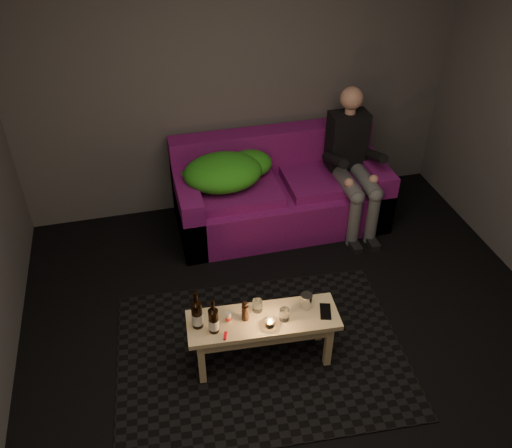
{
  "coord_description": "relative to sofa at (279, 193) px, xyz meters",
  "views": [
    {
      "loc": [
        -0.95,
        -2.21,
        3.08
      ],
      "look_at": [
        -0.11,
        1.14,
        0.5
      ],
      "focal_mm": 38.0,
      "sensor_mm": 36.0,
      "label": 1
    }
  ],
  "objects": [
    {
      "name": "beer_bottle_a",
      "position": [
        -1.0,
        -1.56,
        0.23
      ],
      "size": [
        0.07,
        0.07,
        0.3
      ],
      "color": "black",
      "rests_on": "coffee_table"
    },
    {
      "name": "person",
      "position": [
        0.62,
        -0.15,
        0.36
      ],
      "size": [
        0.34,
        0.79,
        1.27
      ],
      "color": "black",
      "rests_on": "sofa"
    },
    {
      "name": "red_lighter",
      "position": [
        -0.85,
        -1.69,
        0.13
      ],
      "size": [
        0.04,
        0.07,
        0.01
      ],
      "primitive_type": "cube",
      "rotation": [
        0.0,
        0.0,
        -0.31
      ],
      "color": "red",
      "rests_on": "coffee_table"
    },
    {
      "name": "room",
      "position": [
        -0.27,
        -1.35,
        1.35
      ],
      "size": [
        4.5,
        4.5,
        4.5
      ],
      "color": "silver",
      "rests_on": "ground"
    },
    {
      "name": "sofa",
      "position": [
        0.0,
        0.0,
        0.0
      ],
      "size": [
        1.9,
        0.86,
        0.82
      ],
      "color": "#620D65",
      "rests_on": "floor"
    },
    {
      "name": "tealight",
      "position": [
        -0.54,
        -1.67,
        0.15
      ],
      "size": [
        0.07,
        0.07,
        0.05
      ],
      "color": "white",
      "rests_on": "coffee_table"
    },
    {
      "name": "steel_cup",
      "position": [
        -0.26,
        -1.57,
        0.18
      ],
      "size": [
        0.11,
        0.11,
        0.11
      ],
      "primitive_type": "cylinder",
      "rotation": [
        0.0,
        0.0,
        -0.43
      ],
      "color": "#BBBDC2",
      "rests_on": "coffee_table"
    },
    {
      "name": "pepper_mill",
      "position": [
        -0.69,
        -1.58,
        0.18
      ],
      "size": [
        0.05,
        0.05,
        0.12
      ],
      "primitive_type": "cylinder",
      "rotation": [
        0.0,
        0.0,
        0.2
      ],
      "color": "black",
      "rests_on": "coffee_table"
    },
    {
      "name": "rug",
      "position": [
        -0.57,
        -1.55,
        -0.29
      ],
      "size": [
        2.14,
        1.63,
        0.01
      ],
      "primitive_type": "cube",
      "rotation": [
        0.0,
        0.0,
        -0.07
      ],
      "color": "black",
      "rests_on": "floor"
    },
    {
      "name": "green_blanket",
      "position": [
        -0.49,
        -0.01,
        0.32
      ],
      "size": [
        0.84,
        0.57,
        0.29
      ],
      "color": "green",
      "rests_on": "sofa"
    },
    {
      "name": "floor",
      "position": [
        -0.27,
        -1.82,
        -0.3
      ],
      "size": [
        4.5,
        4.5,
        0.0
      ],
      "primitive_type": "plane",
      "color": "black",
      "rests_on": "ground"
    },
    {
      "name": "smartphone",
      "position": [
        -0.15,
        -1.65,
        0.12
      ],
      "size": [
        0.11,
        0.16,
        0.01
      ],
      "primitive_type": "cube",
      "rotation": [
        0.0,
        0.0,
        -0.3
      ],
      "color": "black",
      "rests_on": "coffee_table"
    },
    {
      "name": "tumbler_front",
      "position": [
        -0.44,
        -1.64,
        0.16
      ],
      "size": [
        0.09,
        0.09,
        0.09
      ],
      "primitive_type": "cylinder",
      "rotation": [
        0.0,
        0.0,
        -0.3
      ],
      "color": "white",
      "rests_on": "coffee_table"
    },
    {
      "name": "coffee_table",
      "position": [
        -0.57,
        -1.6,
        0.05
      ],
      "size": [
        1.04,
        0.4,
        0.42
      ],
      "rotation": [
        0.0,
        0.0,
        -0.07
      ],
      "color": "#EED28B",
      "rests_on": "rug"
    },
    {
      "name": "tumbler_back",
      "position": [
        -0.59,
        -1.52,
        0.16
      ],
      "size": [
        0.09,
        0.09,
        0.08
      ],
      "primitive_type": "cylinder",
      "rotation": [
        0.0,
        0.0,
        -0.32
      ],
      "color": "white",
      "rests_on": "coffee_table"
    },
    {
      "name": "beer_bottle_b",
      "position": [
        -0.91,
        -1.63,
        0.22
      ],
      "size": [
        0.07,
        0.07,
        0.27
      ],
      "color": "black",
      "rests_on": "coffee_table"
    },
    {
      "name": "salt_shaker",
      "position": [
        -0.8,
        -1.57,
        0.16
      ],
      "size": [
        0.05,
        0.05,
        0.08
      ],
      "primitive_type": "cylinder",
      "rotation": [
        0.0,
        0.0,
        0.42
      ],
      "color": "silver",
      "rests_on": "coffee_table"
    }
  ]
}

